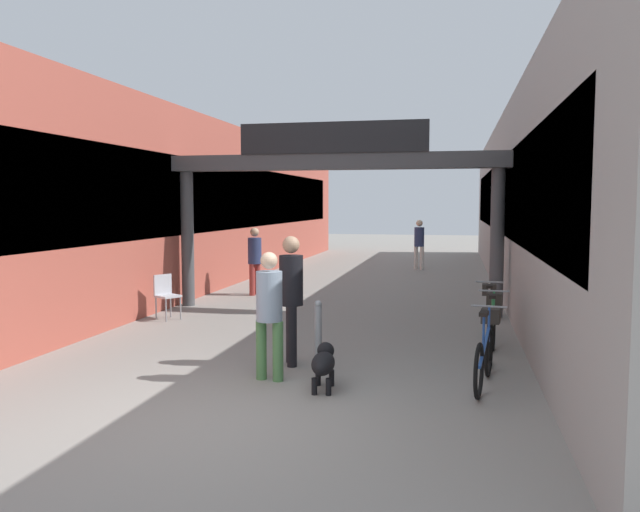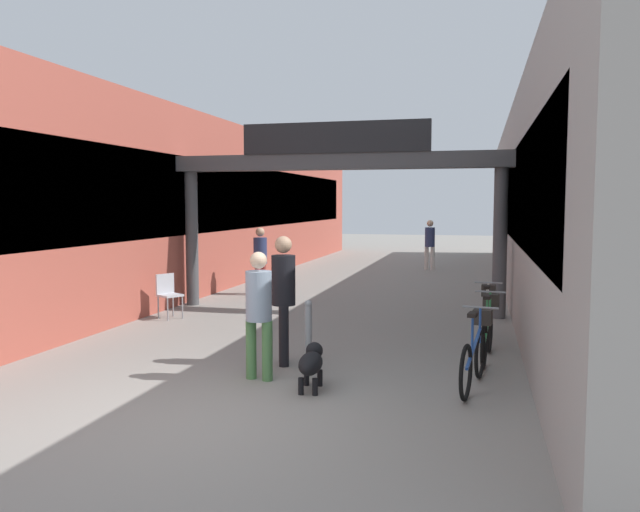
# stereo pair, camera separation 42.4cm
# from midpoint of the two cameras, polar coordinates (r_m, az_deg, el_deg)

# --- Properties ---
(ground_plane) EXTENTS (80.00, 80.00, 0.00)m
(ground_plane) POSITION_cam_midpoint_polar(r_m,az_deg,el_deg) (7.07, -9.48, -14.24)
(ground_plane) COLOR gray
(storefront_left) EXTENTS (3.00, 26.00, 4.50)m
(storefront_left) POSITION_cam_midpoint_polar(r_m,az_deg,el_deg) (18.81, -10.29, 4.61)
(storefront_left) COLOR #B25142
(storefront_left) RESTS_ON ground_plane
(storefront_right) EXTENTS (3.00, 26.00, 4.50)m
(storefront_right) POSITION_cam_midpoint_polar(r_m,az_deg,el_deg) (17.27, 22.25, 4.31)
(storefront_right) COLOR #9E9993
(storefront_right) RESTS_ON ground_plane
(arcade_sign_gateway) EXTENTS (7.40, 0.47, 3.98)m
(arcade_sign_gateway) POSITION_cam_midpoint_polar(r_m,az_deg,el_deg) (13.22, 2.42, 7.02)
(arcade_sign_gateway) COLOR #4C4C4F
(arcade_sign_gateway) RESTS_ON ground_plane
(pedestrian_with_dog) EXTENTS (0.40, 0.39, 1.68)m
(pedestrian_with_dog) POSITION_cam_midpoint_polar(r_m,az_deg,el_deg) (8.13, -4.13, -4.68)
(pedestrian_with_dog) COLOR #4C7F47
(pedestrian_with_dog) RESTS_ON ground_plane
(pedestrian_companion) EXTENTS (0.43, 0.43, 1.84)m
(pedestrian_companion) POSITION_cam_midpoint_polar(r_m,az_deg,el_deg) (8.87, -1.99, -3.17)
(pedestrian_companion) COLOR black
(pedestrian_companion) RESTS_ON ground_plane
(pedestrian_carrying_crate) EXTENTS (0.43, 0.43, 1.70)m
(pedestrian_carrying_crate) POSITION_cam_midpoint_polar(r_m,az_deg,el_deg) (15.75, -4.72, -0.03)
(pedestrian_carrying_crate) COLOR #99332D
(pedestrian_carrying_crate) RESTS_ON ground_plane
(pedestrian_elderly_walking) EXTENTS (0.46, 0.46, 1.73)m
(pedestrian_elderly_walking) POSITION_cam_midpoint_polar(r_m,az_deg,el_deg) (21.93, 10.56, 1.33)
(pedestrian_elderly_walking) COLOR silver
(pedestrian_elderly_walking) RESTS_ON ground_plane
(dog_on_leash) EXTENTS (0.35, 0.75, 0.54)m
(dog_on_leash) POSITION_cam_midpoint_polar(r_m,az_deg,el_deg) (7.84, 0.78, -9.70)
(dog_on_leash) COLOR black
(dog_on_leash) RESTS_ON ground_plane
(bicycle_blue_nearest) EXTENTS (0.46, 1.68, 0.98)m
(bicycle_blue_nearest) POSITION_cam_midpoint_polar(r_m,az_deg,el_deg) (8.21, 15.45, -8.49)
(bicycle_blue_nearest) COLOR black
(bicycle_blue_nearest) RESTS_ON ground_plane
(bicycle_green_second) EXTENTS (0.46, 1.69, 0.98)m
(bicycle_green_second) POSITION_cam_midpoint_polar(r_m,az_deg,el_deg) (9.69, 16.31, -6.47)
(bicycle_green_second) COLOR black
(bicycle_green_second) RESTS_ON ground_plane
(bicycle_silver_third) EXTENTS (0.46, 1.69, 0.98)m
(bicycle_silver_third) POSITION_cam_midpoint_polar(r_m,az_deg,el_deg) (10.80, 16.11, -5.31)
(bicycle_silver_third) COLOR black
(bicycle_silver_third) RESTS_ON ground_plane
(bollard_post_metal) EXTENTS (0.10, 0.10, 1.02)m
(bollard_post_metal) POSITION_cam_midpoint_polar(r_m,az_deg,el_deg) (8.39, 0.38, -7.45)
(bollard_post_metal) COLOR gray
(bollard_post_metal) RESTS_ON ground_plane
(cafe_chair_aluminium_nearer) EXTENTS (0.55, 0.55, 0.89)m
(cafe_chair_aluminium_nearer) POSITION_cam_midpoint_polar(r_m,az_deg,el_deg) (12.83, -12.82, -3.18)
(cafe_chair_aluminium_nearer) COLOR gray
(cafe_chair_aluminium_nearer) RESTS_ON ground_plane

